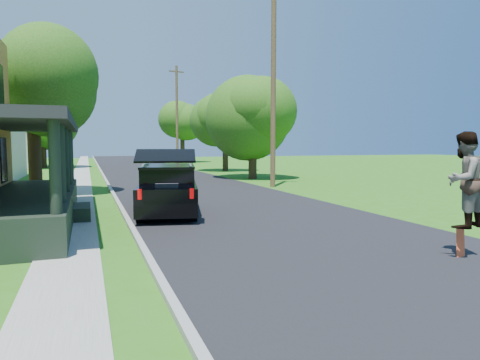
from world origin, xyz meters
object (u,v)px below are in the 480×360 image
object	(u,v)px
black_suv	(168,189)
utility_pole_near	(273,84)
skateboarder	(463,180)
tree_right_near	(252,106)

from	to	relation	value
black_suv	utility_pole_near	size ratio (longest dim) A/B	0.46
black_suv	skateboarder	bearing A→B (deg)	-46.31
black_suv	utility_pole_near	world-z (taller)	utility_pole_near
tree_right_near	utility_pole_near	size ratio (longest dim) A/B	0.72
skateboarder	tree_right_near	xyz separation A→B (m)	(3.35, 20.51, 3.31)
tree_right_near	skateboarder	bearing A→B (deg)	-99.27
black_suv	skateboarder	distance (m)	9.00
skateboarder	utility_pole_near	xyz separation A→B (m)	(2.40, 14.89, 4.01)
black_suv	tree_right_near	size ratio (longest dim) A/B	0.64
skateboarder	tree_right_near	world-z (taller)	tree_right_near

